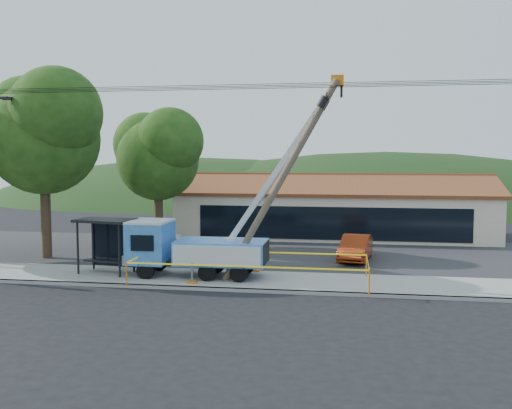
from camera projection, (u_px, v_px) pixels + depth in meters
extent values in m
plane|color=black|center=(221.00, 304.00, 22.98)|extent=(120.00, 120.00, 0.00)
cube|color=gray|center=(231.00, 290.00, 25.04)|extent=(60.00, 0.25, 0.15)
cube|color=gray|center=(239.00, 280.00, 26.91)|extent=(60.00, 4.00, 0.15)
cube|color=#28282B|center=(264.00, 252.00, 34.78)|extent=(60.00, 12.00, 0.10)
cube|color=beige|center=(333.00, 213.00, 41.87)|extent=(22.00, 8.00, 3.40)
cube|color=black|center=(332.00, 223.00, 37.94)|extent=(18.04, 0.08, 2.21)
cube|color=brown|center=(333.00, 185.00, 39.72)|extent=(22.50, 4.53, 1.52)
cube|color=brown|center=(334.00, 182.00, 43.65)|extent=(22.50, 4.53, 1.52)
cube|color=brown|center=(334.00, 175.00, 41.63)|extent=(22.50, 0.30, 0.25)
cube|color=black|center=(8.00, 99.00, 29.06)|extent=(0.50, 0.22, 0.15)
cylinder|color=#332316|center=(46.00, 216.00, 32.53)|extent=(0.56, 0.56, 5.06)
sphere|color=#1C3D10|center=(43.00, 139.00, 32.14)|extent=(6.30, 6.30, 6.30)
sphere|color=#1C3D10|center=(30.00, 119.00, 33.07)|extent=(5.04, 5.04, 5.04)
sphere|color=#1C3D10|center=(56.00, 113.00, 31.00)|extent=(5.04, 5.04, 5.04)
cylinder|color=#332316|center=(159.00, 215.00, 36.69)|extent=(0.56, 0.56, 4.18)
sphere|color=#1C3D10|center=(158.00, 159.00, 36.38)|extent=(5.25, 5.25, 5.25)
sphere|color=#1C3D10|center=(146.00, 145.00, 37.15)|extent=(4.20, 4.20, 4.20)
sphere|color=#1C3D10|center=(170.00, 141.00, 35.42)|extent=(4.20, 4.20, 4.20)
ellipsoid|color=#173413|center=(202.00, 198.00, 79.45)|extent=(78.40, 56.00, 28.00)
ellipsoid|color=#173413|center=(385.00, 200.00, 75.50)|extent=(89.60, 64.00, 32.00)
cylinder|color=black|center=(235.00, 89.00, 25.26)|extent=(60.00, 0.02, 0.02)
cylinder|color=black|center=(237.00, 88.00, 25.74)|extent=(60.00, 0.02, 0.02)
cylinder|color=black|center=(239.00, 86.00, 26.22)|extent=(60.00, 0.02, 0.02)
cylinder|color=black|center=(241.00, 85.00, 26.60)|extent=(60.00, 0.02, 0.02)
cylinder|color=black|center=(146.00, 270.00, 26.91)|extent=(0.84, 0.28, 0.84)
cylinder|color=black|center=(159.00, 262.00, 28.84)|extent=(0.84, 0.28, 0.84)
cylinder|color=black|center=(207.00, 272.00, 26.44)|extent=(0.84, 0.28, 0.84)
cylinder|color=black|center=(217.00, 264.00, 28.37)|extent=(0.84, 0.28, 0.84)
cylinder|color=black|center=(239.00, 273.00, 26.20)|extent=(0.84, 0.28, 0.84)
cylinder|color=black|center=(246.00, 265.00, 28.13)|extent=(0.84, 0.28, 0.84)
cube|color=black|center=(201.00, 263.00, 27.47)|extent=(6.17, 0.94, 0.23)
cube|color=blue|center=(151.00, 242.00, 27.79)|extent=(1.87, 2.24, 1.96)
cube|color=silver|center=(150.00, 221.00, 27.70)|extent=(1.87, 2.24, 0.11)
cube|color=black|center=(133.00, 239.00, 27.92)|extent=(0.07, 1.68, 0.84)
cube|color=gray|center=(132.00, 257.00, 28.01)|extent=(0.14, 2.15, 0.47)
cube|color=blue|center=(222.00, 252.00, 27.26)|extent=(4.30, 2.24, 1.12)
cylinder|color=silver|center=(231.00, 243.00, 27.15)|extent=(0.65, 0.65, 0.56)
cube|color=silver|center=(283.00, 162.00, 26.42)|extent=(5.14, 0.26, 7.44)
cube|color=gray|center=(289.00, 157.00, 26.36)|extent=(3.09, 0.17, 4.47)
cube|color=orange|center=(337.00, 81.00, 25.53)|extent=(0.56, 0.47, 0.47)
cube|color=orange|center=(192.00, 283.00, 25.96)|extent=(0.42, 0.42, 0.07)
cube|color=orange|center=(256.00, 270.00, 28.70)|extent=(0.42, 0.42, 0.07)
cylinder|color=brown|center=(279.00, 183.00, 25.95)|extent=(5.39, 0.33, 9.31)
cube|color=brown|center=(328.00, 96.00, 25.27)|extent=(0.17, 1.84, 0.17)
cylinder|color=black|center=(324.00, 104.00, 25.83)|extent=(0.57, 0.37, 0.62)
cylinder|color=black|center=(323.00, 102.00, 24.83)|extent=(0.57, 0.37, 0.62)
cylinder|color=black|center=(78.00, 248.00, 27.89)|extent=(0.12, 0.12, 2.56)
cylinder|color=black|center=(119.00, 251.00, 27.14)|extent=(0.12, 0.12, 2.56)
cylinder|color=black|center=(93.00, 244.00, 29.10)|extent=(0.12, 0.12, 2.56)
cylinder|color=black|center=(133.00, 246.00, 28.35)|extent=(0.12, 0.12, 2.56)
cube|color=black|center=(105.00, 220.00, 28.00)|extent=(3.02, 2.15, 0.13)
cube|color=black|center=(114.00, 245.00, 28.77)|extent=(2.53, 0.48, 2.13)
cube|color=black|center=(106.00, 261.00, 28.18)|extent=(2.38, 0.82, 0.09)
cylinder|color=orange|center=(127.00, 274.00, 25.41)|extent=(0.07, 0.07, 1.09)
cylinder|color=orange|center=(369.00, 282.00, 23.73)|extent=(0.07, 0.07, 1.09)
cylinder|color=orange|center=(366.00, 265.00, 27.36)|extent=(0.07, 0.07, 1.09)
cylinder|color=orange|center=(154.00, 259.00, 29.04)|extent=(0.07, 0.07, 1.09)
cube|color=yellow|center=(244.00, 267.00, 24.53)|extent=(10.64, 0.01, 0.07)
cube|color=yellow|center=(368.00, 262.00, 25.51)|extent=(0.01, 3.69, 0.07)
cube|color=yellow|center=(257.00, 252.00, 28.16)|extent=(10.64, 0.01, 0.07)
cube|color=yellow|center=(141.00, 256.00, 27.19)|extent=(0.01, 3.69, 0.07)
imported|color=#A8A9AF|center=(148.00, 250.00, 36.11)|extent=(4.15, 5.14, 1.65)
imported|color=maroon|center=(355.00, 262.00, 31.95)|extent=(2.08, 4.45, 1.41)
imported|color=silver|center=(155.00, 251.00, 35.67)|extent=(5.06, 3.47, 1.36)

